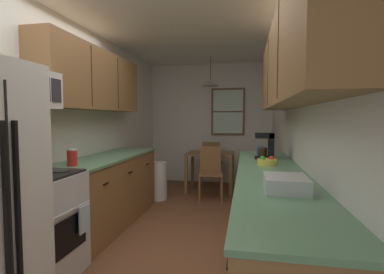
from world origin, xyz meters
name	(u,v)px	position (x,y,z in m)	size (l,w,h in m)	color
ground_plane	(186,225)	(0.00, 1.00, 0.00)	(12.00, 12.00, 0.00)	brown
wall_left	(88,127)	(-1.35, 1.00, 1.27)	(0.10, 9.00, 2.55)	silver
wall_right	(297,128)	(1.35, 1.00, 1.27)	(0.10, 9.00, 2.55)	silver
wall_back	(211,123)	(0.00, 3.65, 1.27)	(4.40, 0.10, 2.55)	silver
ceiling_slab	(185,22)	(0.00, 1.00, 2.59)	(4.40, 9.00, 0.08)	white
stove_range	(36,226)	(-0.99, -0.47, 0.47)	(0.66, 0.64, 1.10)	silver
microwave_over_range	(20,89)	(-1.11, -0.47, 1.64)	(0.39, 0.63, 0.33)	white
counter_left	(108,190)	(-1.00, 0.85, 0.45)	(0.64, 2.01, 0.90)	olive
upper_cabinets_left	(94,80)	(-1.14, 0.80, 1.87)	(0.33, 2.09, 0.75)	olive
counter_right	(271,220)	(1.00, 0.11, 0.45)	(0.64, 3.32, 0.90)	olive
upper_cabinets_right	(291,62)	(1.14, 0.06, 1.88)	(0.33, 3.00, 0.75)	olive
dining_table	(210,159)	(0.09, 2.85, 0.60)	(0.87, 0.70, 0.73)	brown
dining_chair_near	(210,170)	(0.17, 2.29, 0.50)	(0.45, 0.45, 0.90)	olive
dining_chair_far	(212,160)	(0.06, 3.40, 0.50)	(0.41, 0.41, 0.90)	olive
pendant_light	(211,83)	(0.09, 2.85, 2.05)	(0.32, 0.32, 0.55)	black
back_window	(228,112)	(0.38, 3.58, 1.53)	(0.70, 0.05, 0.99)	brown
trash_bin	(158,181)	(-0.70, 2.08, 0.32)	(0.29, 0.29, 0.65)	white
storage_canister	(72,157)	(-1.00, 0.08, 0.99)	(0.10, 0.10, 0.18)	red
dish_towel	(84,219)	(-0.64, -0.31, 0.50)	(0.02, 0.16, 0.24)	silver
coffee_maker	(267,145)	(1.01, 0.97, 1.06)	(0.22, 0.18, 0.31)	black
mug_by_coffeemaker	(260,150)	(0.95, 1.46, 0.95)	(0.12, 0.09, 0.11)	#335999
fruit_bowl	(267,161)	(0.98, 0.51, 0.94)	(0.21, 0.21, 0.09)	#E5D14C
dish_rack	(286,184)	(1.03, -0.59, 0.95)	(0.28, 0.34, 0.10)	silver
table_serving_bowl	(211,151)	(0.11, 2.79, 0.76)	(0.21, 0.21, 0.06)	#E0D14C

